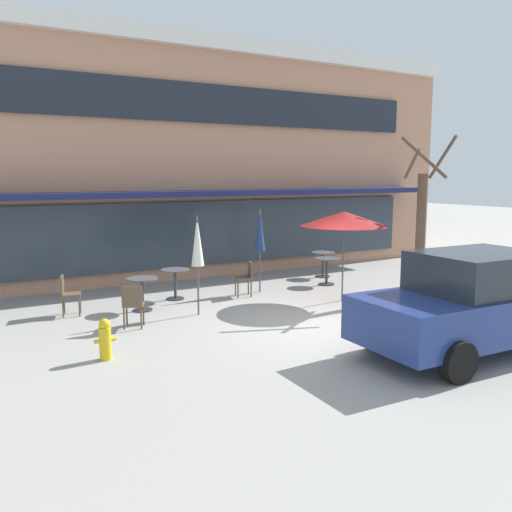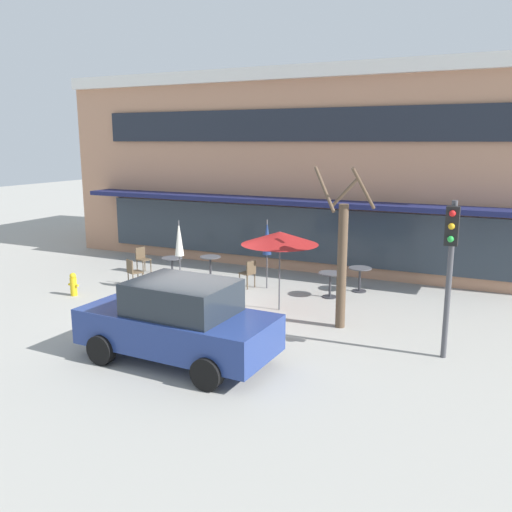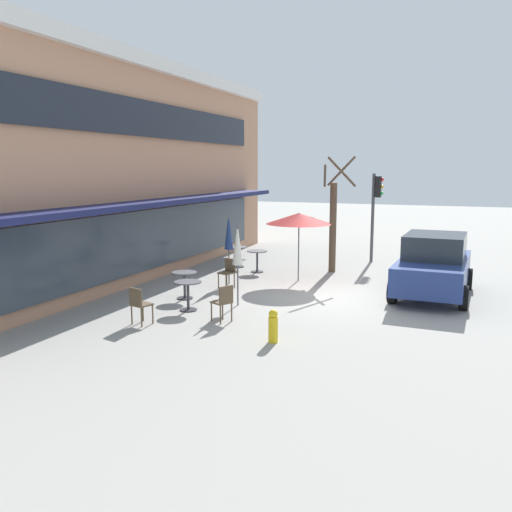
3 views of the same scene
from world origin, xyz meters
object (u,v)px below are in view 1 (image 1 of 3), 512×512
Objects in this scene: cafe_table_by_tree at (175,279)px; patio_umbrella_green_folded at (260,231)px; cafe_table_mid_patio at (323,260)px; street_tree at (421,227)px; cafe_table_near_wall at (327,267)px; cafe_table_streetside at (142,288)px; cafe_chair_0 at (246,276)px; fire_hydrant at (105,339)px; cafe_chair_2 at (133,303)px; patio_umbrella_corner_open at (197,242)px; parked_sedan at (473,303)px; cafe_chair_1 at (67,292)px; patio_umbrella_cream_folded at (344,219)px.

cafe_table_by_tree is 0.35× the size of patio_umbrella_green_folded.
cafe_table_mid_patio is 3.69m from street_tree.
cafe_table_near_wall is 5.45m from cafe_table_streetside.
fire_hydrant is at bearing -145.08° from cafe_chair_0.
cafe_table_streetside is 1.00× the size of cafe_table_by_tree.
cafe_chair_2 is 7.28m from street_tree.
cafe_table_streetside is at bearing -176.57° from cafe_chair_0.
cafe_chair_0 reaches higher than cafe_table_streetside.
cafe_chair_0 is at bearing -17.22° from cafe_table_by_tree.
cafe_table_mid_patio is at bearing 18.76° from cafe_chair_0.
patio_umbrella_green_folded is 2.72m from patio_umbrella_corner_open.
cafe_chair_0 is (-0.53, -0.21, -1.10)m from patio_umbrella_green_folded.
cafe_table_streetside is 0.18× the size of parked_sedan.
cafe_chair_1 is 1.00× the size of cafe_chair_2.
patio_umbrella_cream_folded is at bearing -17.53° from cafe_chair_1.
parked_sedan is (0.72, -6.07, -0.75)m from patio_umbrella_green_folded.
cafe_chair_1 is at bearing 164.85° from cafe_table_streetside.
cafe_chair_2 is at bearing -115.59° from cafe_table_streetside.
cafe_chair_1 reaches higher than cafe_table_near_wall.
patio_umbrella_cream_folded is (-1.51, -2.79, 1.51)m from cafe_table_mid_patio.
street_tree reaches higher than patio_umbrella_cream_folded.
cafe_table_streetside is at bearing 161.67° from patio_umbrella_cream_folded.
parked_sedan reaches higher than cafe_table_streetside.
parked_sedan is at bearing -77.91° from cafe_chair_0.
cafe_table_near_wall is 0.35× the size of patio_umbrella_cream_folded.
parked_sedan reaches higher than cafe_chair_2.
parked_sedan is (4.67, -4.40, 0.35)m from cafe_chair_2.
cafe_chair_1 is (-7.00, 0.15, 0.01)m from cafe_table_near_wall.
street_tree is 8.26m from fire_hydrant.
cafe_table_streetside is at bearing -173.49° from patio_umbrella_green_folded.
parked_sedan is at bearing -54.54° from cafe_table_streetside.
cafe_table_near_wall is at bearing 2.85° from cafe_table_streetside.
cafe_table_near_wall is 6.26m from cafe_chair_2.
street_tree is at bearing -66.47° from cafe_table_near_wall.
patio_umbrella_cream_folded is at bearing 12.69° from fire_hydrant.
cafe_table_near_wall is at bearing 2.24° from cafe_chair_0.
patio_umbrella_corner_open is at bearing -93.92° from cafe_table_by_tree.
street_tree is (6.50, -2.16, 1.26)m from cafe_table_streetside.
cafe_table_by_tree is at bearing 152.24° from street_tree.
cafe_table_by_tree is at bearing 33.20° from cafe_table_streetside.
street_tree is at bearing -17.74° from cafe_chair_1.
cafe_chair_0 is at bearing 3.43° from cafe_table_streetside.
cafe_chair_2 is 0.22× the size of street_tree.
cafe_table_streetside is 1.00× the size of cafe_table_mid_patio.
cafe_table_near_wall is 0.85× the size of cafe_chair_0.
cafe_chair_2 reaches higher than cafe_table_by_tree.
patio_umbrella_cream_folded is at bearing -32.37° from cafe_table_by_tree.
cafe_table_near_wall is 2.40m from patio_umbrella_green_folded.
patio_umbrella_green_folded reaches higher than cafe_chair_0.
patio_umbrella_cream_folded is at bearing -43.52° from cafe_chair_0.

